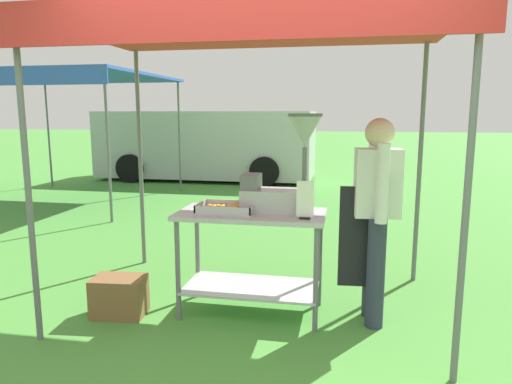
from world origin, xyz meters
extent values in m
plane|color=#478E38|center=(0.00, 6.00, 0.00)|extent=(70.00, 70.00, 0.00)
cylinder|color=slate|center=(-1.63, 0.19, 1.15)|extent=(0.04, 0.04, 2.29)
cylinder|color=slate|center=(1.24, 0.19, 1.15)|extent=(0.04, 0.04, 2.29)
cylinder|color=slate|center=(-1.63, 2.01, 1.15)|extent=(0.04, 0.04, 2.29)
cylinder|color=slate|center=(1.24, 2.01, 1.15)|extent=(0.04, 0.04, 2.29)
cube|color=red|center=(-0.19, 1.10, 2.32)|extent=(3.07, 2.02, 0.05)
cube|color=red|center=(-0.19, 0.10, 2.18)|extent=(3.07, 0.02, 0.24)
cube|color=#B7B7BC|center=(-0.19, 0.95, 0.84)|extent=(1.19, 0.60, 0.04)
cube|color=#B7B7BC|center=(-0.19, 0.95, 0.22)|extent=(1.09, 0.55, 0.02)
cylinder|color=slate|center=(-0.74, 0.70, 0.41)|extent=(0.04, 0.04, 0.82)
cylinder|color=slate|center=(0.35, 0.70, 0.41)|extent=(0.04, 0.04, 0.82)
cylinder|color=slate|center=(-0.74, 1.20, 0.41)|extent=(0.04, 0.04, 0.82)
cylinder|color=slate|center=(0.35, 1.20, 0.41)|extent=(0.04, 0.04, 0.82)
cube|color=#B7B7BC|center=(-0.39, 0.91, 0.86)|extent=(0.45, 0.31, 0.01)
cube|color=#B7B7BC|center=(-0.39, 0.76, 0.90)|extent=(0.45, 0.01, 0.06)
cube|color=#B7B7BC|center=(-0.39, 1.06, 0.90)|extent=(0.45, 0.01, 0.06)
cube|color=#B7B7BC|center=(-0.61, 0.91, 0.90)|extent=(0.01, 0.31, 0.06)
cube|color=#B7B7BC|center=(-0.17, 0.91, 0.90)|extent=(0.01, 0.31, 0.06)
torus|color=gold|center=(-0.43, 0.94, 0.88)|extent=(0.11, 0.11, 0.03)
torus|color=gold|center=(-0.27, 0.85, 0.88)|extent=(0.12, 0.12, 0.03)
torus|color=gold|center=(-0.27, 0.99, 0.88)|extent=(0.12, 0.12, 0.03)
torus|color=gold|center=(-0.54, 0.99, 0.88)|extent=(0.08, 0.08, 0.03)
torus|color=gold|center=(-0.39, 0.84, 0.88)|extent=(0.11, 0.11, 0.03)
torus|color=gold|center=(-0.35, 0.99, 0.88)|extent=(0.11, 0.11, 0.03)
torus|color=gold|center=(-0.48, 0.82, 0.88)|extent=(0.12, 0.12, 0.03)
torus|color=gold|center=(-0.54, 0.90, 0.88)|extent=(0.10, 0.10, 0.03)
torus|color=gold|center=(-0.33, 0.91, 0.88)|extent=(0.12, 0.12, 0.03)
torus|color=gold|center=(-0.47, 1.01, 0.88)|extent=(0.11, 0.11, 0.03)
torus|color=gold|center=(-0.30, 1.00, 0.91)|extent=(0.12, 0.12, 0.03)
torus|color=gold|center=(-0.22, 0.94, 0.88)|extent=(0.11, 0.11, 0.03)
torus|color=gold|center=(-0.32, 0.92, 0.91)|extent=(0.09, 0.09, 0.03)
cube|color=#B7B7BC|center=(0.00, 1.02, 0.95)|extent=(0.56, 0.28, 0.18)
cube|color=slate|center=(-0.21, 1.02, 1.10)|extent=(0.14, 0.22, 0.12)
cylinder|color=slate|center=(0.22, 1.02, 1.21)|extent=(0.04, 0.04, 0.34)
cone|color=#B7B7BC|center=(0.22, 1.02, 1.50)|extent=(0.26, 0.26, 0.24)
cylinder|color=slate|center=(0.22, 1.02, 1.63)|extent=(0.27, 0.27, 0.02)
cube|color=black|center=(0.25, 0.78, 0.86)|extent=(0.08, 0.05, 0.02)
cube|color=white|center=(0.25, 0.78, 1.01)|extent=(0.13, 0.01, 0.27)
cylinder|color=#2D3347|center=(0.80, 0.87, 0.43)|extent=(0.14, 0.14, 0.86)
cylinder|color=#2D3347|center=(0.78, 1.07, 0.43)|extent=(0.14, 0.14, 0.86)
cube|color=silver|center=(0.79, 0.97, 1.12)|extent=(0.36, 0.25, 0.52)
cube|color=black|center=(0.67, 0.96, 0.69)|extent=(0.32, 0.05, 0.80)
cylinder|color=silver|center=(0.81, 0.75, 1.15)|extent=(0.10, 0.10, 0.58)
cylinder|color=silver|center=(0.77, 1.19, 1.15)|extent=(0.10, 0.10, 0.58)
sphere|color=beige|center=(0.79, 0.97, 1.50)|extent=(0.22, 0.22, 0.22)
cube|color=brown|center=(-1.25, 0.69, 0.16)|extent=(0.44, 0.32, 0.32)
cube|color=#BCBCC1|center=(-2.90, 8.64, 0.89)|extent=(5.30, 1.93, 1.60)
cube|color=#1E2833|center=(-4.96, 8.66, 1.29)|extent=(0.11, 1.62, 0.70)
cylinder|color=black|center=(-4.54, 7.72, 0.34)|extent=(0.68, 0.24, 0.68)
cylinder|color=black|center=(-4.53, 9.59, 0.34)|extent=(0.68, 0.24, 0.68)
cylinder|color=black|center=(-1.26, 7.70, 0.34)|extent=(0.68, 0.24, 0.68)
cylinder|color=black|center=(-1.25, 9.57, 0.34)|extent=(0.68, 0.24, 0.68)
cylinder|color=slate|center=(-2.95, 3.75, 1.14)|extent=(0.04, 0.04, 2.29)
cylinder|color=slate|center=(-6.04, 6.79, 1.14)|extent=(0.04, 0.04, 2.29)
cylinder|color=slate|center=(-2.95, 6.79, 1.14)|extent=(0.04, 0.04, 2.29)
cube|color=blue|center=(-4.49, 5.27, 2.31)|extent=(3.29, 3.24, 0.05)
cube|color=blue|center=(-4.49, 3.66, 2.18)|extent=(3.29, 0.02, 0.24)
camera|label=1|loc=(0.54, -2.66, 1.64)|focal=32.71mm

